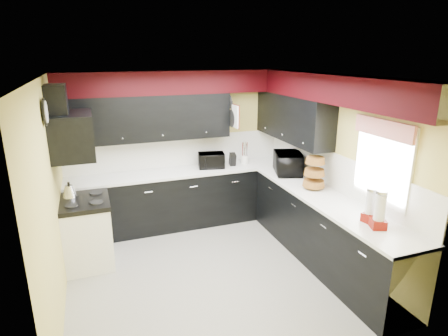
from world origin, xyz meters
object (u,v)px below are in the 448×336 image
(toaster_oven, at_px, (211,160))
(microwave, at_px, (288,163))
(utensil_crock, at_px, (245,160))
(kettle, at_px, (69,191))
(knife_block, at_px, (233,160))

(toaster_oven, xyz_separation_m, microwave, (1.04, -0.70, 0.04))
(utensil_crock, relative_size, kettle, 0.79)
(knife_block, xyz_separation_m, kettle, (-2.54, -0.55, -0.04))
(microwave, xyz_separation_m, kettle, (-3.21, 0.13, -0.10))
(kettle, bearing_deg, utensil_crock, 12.15)
(kettle, bearing_deg, toaster_oven, 14.85)
(utensil_crock, xyz_separation_m, kettle, (-2.77, -0.60, -0.01))
(microwave, xyz_separation_m, utensil_crock, (-0.43, 0.72, -0.09))
(utensil_crock, distance_m, kettle, 2.84)
(utensil_crock, distance_m, knife_block, 0.24)
(utensil_crock, height_order, knife_block, knife_block)
(microwave, relative_size, utensil_crock, 4.13)
(knife_block, distance_m, kettle, 2.60)
(knife_block, relative_size, kettle, 1.17)
(toaster_oven, distance_m, utensil_crock, 0.61)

